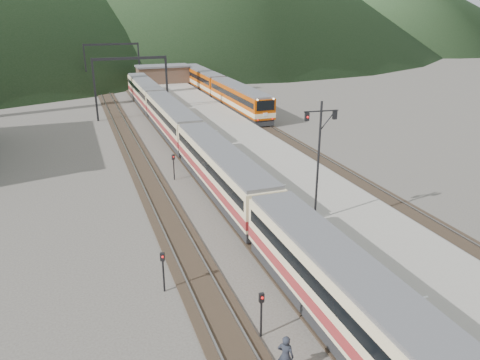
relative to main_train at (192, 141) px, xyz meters
name	(u,v)px	position (x,y,z in m)	size (l,w,h in m)	color
track_main	(180,145)	(0.00, 5.28, -1.81)	(2.60, 200.00, 0.23)	black
track_far	(133,150)	(-5.00, 5.28, -1.81)	(2.60, 200.00, 0.23)	black
track_second	(278,136)	(11.50, 5.28, -1.81)	(2.60, 200.00, 0.23)	black
platform	(236,141)	(5.60, 3.28, -1.38)	(8.00, 100.00, 1.00)	gray
gantry_near	(131,76)	(-2.85, 20.28, 3.70)	(9.55, 0.25, 8.00)	black
gantry_far	(112,57)	(-2.85, 45.28, 3.70)	(9.55, 0.25, 8.00)	black
station_shed	(163,74)	(5.60, 43.28, 0.69)	(9.40, 4.40, 3.10)	#503A2D
main_train	(192,141)	(0.00, 0.00, 0.00)	(2.71, 74.34, 3.31)	beige
second_train	(219,89)	(11.50, 28.12, 0.04)	(2.78, 37.82, 3.39)	#AD4003
signal_mast	(319,151)	(3.61, -18.01, 3.82)	(2.20, 0.38, 7.77)	black
short_signal_a	(261,309)	(-3.55, -26.31, -0.42)	(0.22, 0.16, 2.27)	black
short_signal_b	(174,164)	(-2.87, -4.88, -0.42)	(0.27, 0.24, 2.27)	black
short_signal_c	(163,267)	(-6.97, -21.29, -0.42)	(0.27, 0.23, 2.27)	black
worker	(286,356)	(-3.53, -28.84, -0.94)	(0.69, 0.45, 1.88)	#1F232D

